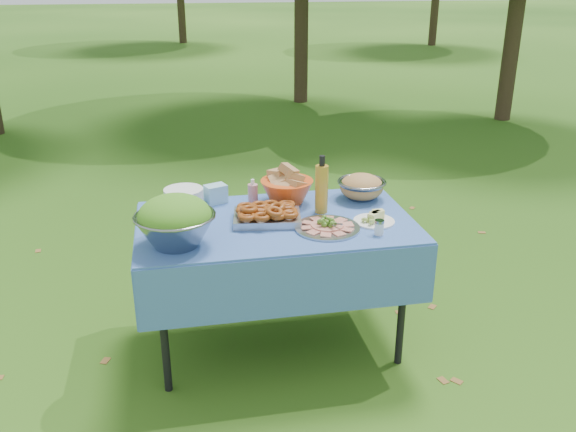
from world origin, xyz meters
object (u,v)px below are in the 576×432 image
object	(u,v)px
oil_bottle	(322,184)
picnic_table	(276,284)
plate_stack	(184,198)
bread_bowl	(287,185)
charcuterie_platter	(327,222)
pasta_bowl_steel	(362,186)
salad_bowl	(175,221)

from	to	relation	value
oil_bottle	picnic_table	bearing A→B (deg)	-163.31
plate_stack	oil_bottle	bearing A→B (deg)	-16.71
bread_bowl	charcuterie_platter	distance (m)	0.45
plate_stack	pasta_bowl_steel	xyz separation A→B (m)	(1.02, -0.06, 0.02)
oil_bottle	plate_stack	bearing A→B (deg)	163.29
pasta_bowl_steel	oil_bottle	bearing A→B (deg)	-149.42
salad_bowl	charcuterie_platter	xyz separation A→B (m)	(0.77, 0.06, -0.09)
plate_stack	oil_bottle	world-z (taller)	oil_bottle
salad_bowl	plate_stack	world-z (taller)	salad_bowl
picnic_table	charcuterie_platter	size ratio (longest dim) A/B	4.30
salad_bowl	pasta_bowl_steel	distance (m)	1.17
pasta_bowl_steel	charcuterie_platter	size ratio (longest dim) A/B	0.81
salad_bowl	charcuterie_platter	distance (m)	0.78
oil_bottle	bread_bowl	bearing A→B (deg)	129.70
picnic_table	plate_stack	distance (m)	0.71
plate_stack	charcuterie_platter	bearing A→B (deg)	-32.85
pasta_bowl_steel	oil_bottle	distance (m)	0.34
salad_bowl	bread_bowl	xyz separation A→B (m)	(0.64, 0.48, -0.03)
bread_bowl	charcuterie_platter	bearing A→B (deg)	-73.06
picnic_table	plate_stack	size ratio (longest dim) A/B	6.63
plate_stack	bread_bowl	bearing A→B (deg)	-3.32
picnic_table	salad_bowl	size ratio (longest dim) A/B	3.76
plate_stack	oil_bottle	distance (m)	0.78
pasta_bowl_steel	salad_bowl	bearing A→B (deg)	-156.82
picnic_table	pasta_bowl_steel	xyz separation A→B (m)	(0.55, 0.25, 0.45)
salad_bowl	charcuterie_platter	bearing A→B (deg)	4.15
salad_bowl	bread_bowl	size ratio (longest dim) A/B	1.28
salad_bowl	oil_bottle	distance (m)	0.85
bread_bowl	pasta_bowl_steel	distance (m)	0.44
bread_bowl	pasta_bowl_steel	xyz separation A→B (m)	(0.44, -0.02, -0.03)
bread_bowl	pasta_bowl_steel	world-z (taller)	bread_bowl
bread_bowl	pasta_bowl_steel	size ratio (longest dim) A/B	1.09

